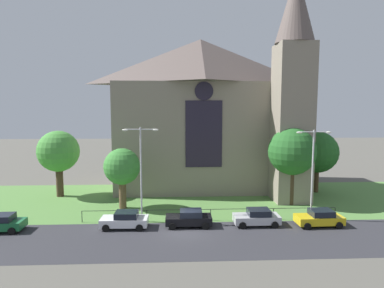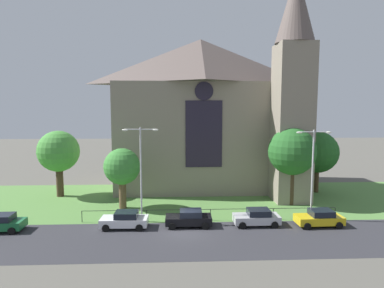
{
  "view_description": "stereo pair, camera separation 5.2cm",
  "coord_description": "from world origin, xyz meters",
  "px_view_note": "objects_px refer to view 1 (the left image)",
  "views": [
    {
      "loc": [
        -0.59,
        -27.95,
        10.75
      ],
      "look_at": [
        1.04,
        8.0,
        6.84
      ],
      "focal_mm": 30.59,
      "sensor_mm": 36.0,
      "label": 1
    },
    {
      "loc": [
        -0.54,
        -27.95,
        10.75
      ],
      "look_at": [
        1.04,
        8.0,
        6.84
      ],
      "focal_mm": 30.59,
      "sensor_mm": 36.0,
      "label": 2
    }
  ],
  "objects_px": {
    "streetlamp_far": "(313,163)",
    "parked_car_white": "(125,220)",
    "church_building": "(206,112)",
    "tree_left_near": "(122,167)",
    "streetlamp_near": "(141,163)",
    "tree_right_near": "(292,152)",
    "parked_car_black": "(189,218)",
    "tree_right_far": "(317,152)",
    "tree_left_far": "(58,152)",
    "parked_car_silver": "(257,217)",
    "parked_car_yellow": "(319,218)"
  },
  "relations": [
    {
      "from": "tree_right_far",
      "to": "parked_car_silver",
      "type": "distance_m",
      "value": 16.37
    },
    {
      "from": "church_building",
      "to": "tree_left_far",
      "type": "bearing_deg",
      "value": -166.77
    },
    {
      "from": "streetlamp_far",
      "to": "parked_car_silver",
      "type": "xyz_separation_m",
      "value": [
        -5.64,
        -1.36,
        -4.77
      ]
    },
    {
      "from": "church_building",
      "to": "streetlamp_near",
      "type": "xyz_separation_m",
      "value": [
        -7.37,
        -14.03,
        -4.6
      ]
    },
    {
      "from": "tree_left_far",
      "to": "tree_right_far",
      "type": "bearing_deg",
      "value": 1.1
    },
    {
      "from": "tree_right_far",
      "to": "tree_right_near",
      "type": "xyz_separation_m",
      "value": [
        -5.18,
        -5.28,
        0.77
      ]
    },
    {
      "from": "tree_left_near",
      "to": "streetlamp_far",
      "type": "xyz_separation_m",
      "value": [
        18.9,
        -4.45,
        1.03
      ]
    },
    {
      "from": "streetlamp_near",
      "to": "parked_car_silver",
      "type": "xyz_separation_m",
      "value": [
        10.74,
        -1.36,
        -4.93
      ]
    },
    {
      "from": "church_building",
      "to": "tree_left_near",
      "type": "relative_size",
      "value": 3.98
    },
    {
      "from": "tree_left_far",
      "to": "parked_car_yellow",
      "type": "relative_size",
      "value": 1.9
    },
    {
      "from": "streetlamp_near",
      "to": "parked_car_white",
      "type": "distance_m",
      "value": 5.33
    },
    {
      "from": "streetlamp_near",
      "to": "parked_car_yellow",
      "type": "height_order",
      "value": "streetlamp_near"
    },
    {
      "from": "church_building",
      "to": "parked_car_white",
      "type": "height_order",
      "value": "church_building"
    },
    {
      "from": "tree_right_far",
      "to": "streetlamp_far",
      "type": "bearing_deg",
      "value": -115.57
    },
    {
      "from": "church_building",
      "to": "streetlamp_far",
      "type": "xyz_separation_m",
      "value": [
        9.01,
        -14.03,
        -4.76
      ]
    },
    {
      "from": "tree_right_far",
      "to": "church_building",
      "type": "bearing_deg",
      "value": 165.11
    },
    {
      "from": "parked_car_yellow",
      "to": "tree_left_far",
      "type": "bearing_deg",
      "value": -24.23
    },
    {
      "from": "church_building",
      "to": "parked_car_yellow",
      "type": "height_order",
      "value": "church_building"
    },
    {
      "from": "streetlamp_near",
      "to": "streetlamp_far",
      "type": "bearing_deg",
      "value": -0.0
    },
    {
      "from": "tree_right_near",
      "to": "parked_car_yellow",
      "type": "xyz_separation_m",
      "value": [
        0.31,
        -6.83,
        -5.21
      ]
    },
    {
      "from": "parked_car_white",
      "to": "parked_car_silver",
      "type": "bearing_deg",
      "value": -177.91
    },
    {
      "from": "church_building",
      "to": "parked_car_silver",
      "type": "relative_size",
      "value": 6.16
    },
    {
      "from": "streetlamp_far",
      "to": "parked_car_black",
      "type": "xyz_separation_m",
      "value": [
        -11.91,
        -1.34,
        -4.77
      ]
    },
    {
      "from": "tree_right_near",
      "to": "streetlamp_near",
      "type": "relative_size",
      "value": 0.96
    },
    {
      "from": "church_building",
      "to": "streetlamp_far",
      "type": "bearing_deg",
      "value": -57.28
    },
    {
      "from": "tree_right_near",
      "to": "parked_car_silver",
      "type": "bearing_deg",
      "value": -130.13
    },
    {
      "from": "parked_car_silver",
      "to": "parked_car_white",
      "type": "bearing_deg",
      "value": 0.13
    },
    {
      "from": "tree_right_near",
      "to": "parked_car_yellow",
      "type": "relative_size",
      "value": 2.04
    },
    {
      "from": "tree_right_far",
      "to": "streetlamp_far",
      "type": "relative_size",
      "value": 0.9
    },
    {
      "from": "streetlamp_near",
      "to": "parked_car_black",
      "type": "bearing_deg",
      "value": -16.74
    },
    {
      "from": "streetlamp_near",
      "to": "parked_car_silver",
      "type": "relative_size",
      "value": 2.14
    },
    {
      "from": "church_building",
      "to": "parked_car_yellow",
      "type": "relative_size",
      "value": 6.12
    },
    {
      "from": "parked_car_black",
      "to": "tree_right_far",
      "type": "bearing_deg",
      "value": -144.94
    },
    {
      "from": "tree_left_far",
      "to": "parked_car_black",
      "type": "height_order",
      "value": "tree_left_far"
    },
    {
      "from": "streetlamp_near",
      "to": "parked_car_yellow",
      "type": "relative_size",
      "value": 2.13
    },
    {
      "from": "tree_right_near",
      "to": "streetlamp_near",
      "type": "distance_m",
      "value": 16.9
    },
    {
      "from": "tree_right_far",
      "to": "tree_left_far",
      "type": "relative_size",
      "value": 0.97
    },
    {
      "from": "tree_left_near",
      "to": "parked_car_yellow",
      "type": "xyz_separation_m",
      "value": [
        18.97,
        -6.25,
        -3.74
      ]
    },
    {
      "from": "tree_right_near",
      "to": "parked_car_black",
      "type": "height_order",
      "value": "tree_right_near"
    },
    {
      "from": "parked_car_black",
      "to": "tree_right_near",
      "type": "bearing_deg",
      "value": -150.96
    },
    {
      "from": "parked_car_black",
      "to": "church_building",
      "type": "bearing_deg",
      "value": -100.31
    },
    {
      "from": "parked_car_white",
      "to": "parked_car_yellow",
      "type": "height_order",
      "value": "same"
    },
    {
      "from": "parked_car_white",
      "to": "streetlamp_near",
      "type": "bearing_deg",
      "value": -130.19
    },
    {
      "from": "parked_car_black",
      "to": "tree_left_far",
      "type": "bearing_deg",
      "value": -35.07
    },
    {
      "from": "tree_left_far",
      "to": "parked_car_black",
      "type": "distance_m",
      "value": 19.62
    },
    {
      "from": "tree_right_far",
      "to": "streetlamp_far",
      "type": "distance_m",
      "value": 11.44
    },
    {
      "from": "streetlamp_far",
      "to": "parked_car_silver",
      "type": "relative_size",
      "value": 2.07
    },
    {
      "from": "streetlamp_near",
      "to": "parked_car_white",
      "type": "height_order",
      "value": "streetlamp_near"
    },
    {
      "from": "streetlamp_far",
      "to": "parked_car_white",
      "type": "relative_size",
      "value": 2.06
    },
    {
      "from": "streetlamp_far",
      "to": "church_building",
      "type": "bearing_deg",
      "value": 122.72
    }
  ]
}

